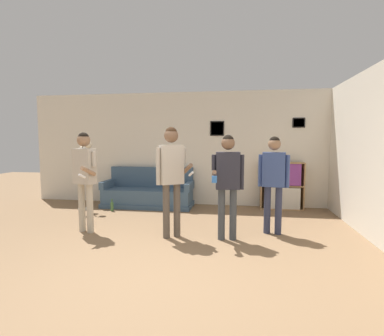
% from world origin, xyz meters
% --- Properties ---
extents(ground_plane, '(20.00, 20.00, 0.00)m').
position_xyz_m(ground_plane, '(0.00, 0.00, 0.00)').
color(ground_plane, '#846647').
extents(wall_back, '(8.40, 0.08, 2.70)m').
position_xyz_m(wall_back, '(0.00, 4.11, 1.35)').
color(wall_back, silver).
rests_on(wall_back, ground_plane).
extents(wall_right, '(0.06, 6.48, 2.70)m').
position_xyz_m(wall_right, '(3.03, 2.04, 1.35)').
color(wall_right, silver).
rests_on(wall_right, ground_plane).
extents(couch, '(2.09, 0.80, 0.90)m').
position_xyz_m(couch, '(-1.12, 3.70, 0.29)').
color(couch, '#3D5670').
rests_on(couch, ground_plane).
extents(bookshelf, '(0.95, 0.30, 1.06)m').
position_xyz_m(bookshelf, '(1.95, 3.89, 0.53)').
color(bookshelf, '#A87F51').
rests_on(bookshelf, ground_plane).
extents(floor_lamp, '(0.36, 0.39, 1.53)m').
position_xyz_m(floor_lamp, '(-2.43, 3.11, 1.08)').
color(floor_lamp, '#ADA89E').
rests_on(floor_lamp, ground_plane).
extents(person_player_foreground_left, '(0.48, 0.54, 1.69)m').
position_xyz_m(person_player_foreground_left, '(-1.56, 1.59, 1.04)').
color(person_player_foreground_left, '#B7AD99').
rests_on(person_player_foreground_left, ground_plane).
extents(person_player_foreground_center, '(0.60, 0.38, 1.76)m').
position_xyz_m(person_player_foreground_center, '(-0.06, 1.54, 1.09)').
color(person_player_foreground_center, brown).
rests_on(person_player_foreground_center, ground_plane).
extents(person_watcher_holding_cup, '(0.50, 0.45, 1.64)m').
position_xyz_m(person_watcher_holding_cup, '(0.82, 1.56, 1.00)').
color(person_watcher_holding_cup, '#3D4247').
rests_on(person_watcher_holding_cup, ground_plane).
extents(person_spectator_near_bookshelf, '(0.49, 0.26, 1.62)m').
position_xyz_m(person_spectator_near_bookshelf, '(1.56, 1.99, 0.99)').
color(person_spectator_near_bookshelf, '#2D334C').
rests_on(person_spectator_near_bookshelf, ground_plane).
extents(bottle_on_floor, '(0.07, 0.07, 0.27)m').
position_xyz_m(bottle_on_floor, '(-1.76, 3.08, 0.10)').
color(bottle_on_floor, '#3D6638').
rests_on(bottle_on_floor, ground_plane).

